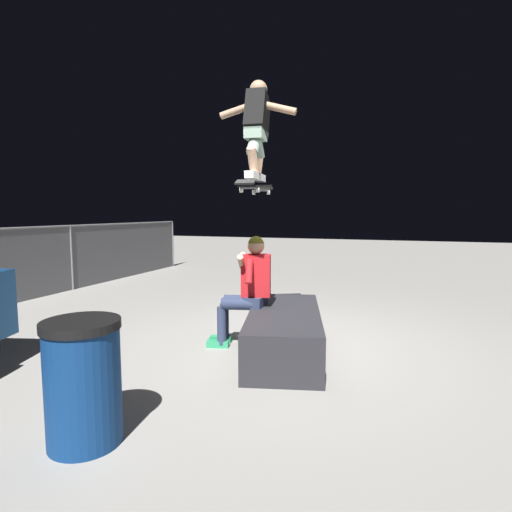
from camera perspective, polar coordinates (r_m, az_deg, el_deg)
The scene contains 7 objects.
ground_plane at distance 5.11m, azimuth 4.11°, elevation -12.21°, with size 40.00×40.00×0.00m, color gray.
ledge_box_main at distance 4.76m, azimuth 3.94°, elevation -10.50°, with size 1.95×0.79×0.49m, color #28282D.
person_sitting_on_ledge at distance 4.90m, azimuth -1.25°, elevation -4.09°, with size 0.59×0.79×1.32m.
skateboard at distance 4.67m, azimuth -0.05°, elevation 9.56°, with size 1.04×0.31×0.13m.
skater_airborne at distance 4.81m, azimuth 0.11°, elevation 17.72°, with size 0.63×0.89×1.12m.
kicker_ramp at distance 6.47m, azimuth 4.08°, elevation -7.75°, with size 1.17×1.06×0.34m.
trash_bin at distance 3.19m, azimuth -22.82°, elevation -15.78°, with size 0.53×0.53×0.87m.
Camera 1 is at (-4.68, -1.27, 1.60)m, focal length 28.84 mm.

